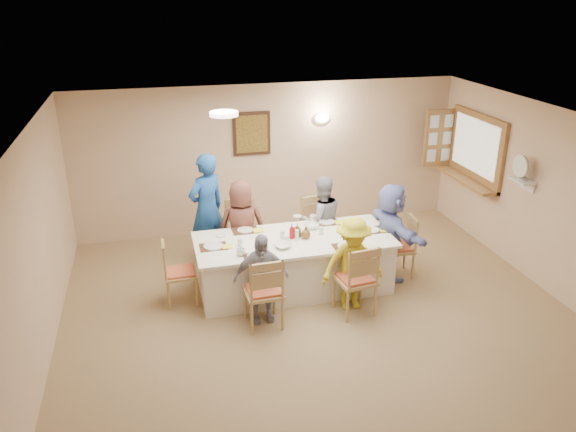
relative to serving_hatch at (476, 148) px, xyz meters
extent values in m
plane|color=#92744F|center=(-3.21, -2.40, -1.50)|extent=(7.00, 7.00, 0.00)
plane|color=#CCA88B|center=(-3.21, 1.10, -0.25)|extent=(6.50, 0.00, 6.50)
plane|color=#CCA88B|center=(-6.46, -2.40, -0.25)|extent=(0.00, 7.00, 7.00)
plane|color=white|center=(-3.21, -2.40, 1.00)|extent=(7.00, 7.00, 0.00)
cube|color=#361E13|center=(-3.51, 1.07, 0.20)|extent=(0.62, 0.04, 0.72)
cube|color=black|center=(-3.51, 1.05, 0.20)|extent=(0.52, 0.02, 0.62)
ellipsoid|color=white|center=(-2.31, 1.04, 0.40)|extent=(0.26, 0.09, 0.18)
cylinder|color=white|center=(-4.21, -0.90, 0.97)|extent=(0.36, 0.36, 0.05)
cube|color=olive|center=(0.00, 0.00, 0.00)|extent=(0.06, 1.50, 1.15)
cube|color=olive|center=(-0.12, 0.00, -0.53)|extent=(0.30, 1.50, 0.05)
cube|color=olive|center=(-0.26, 0.76, 0.00)|extent=(0.55, 0.04, 1.00)
cube|color=white|center=(-0.08, -1.35, -0.10)|extent=(0.22, 0.36, 0.03)
cube|color=white|center=(-3.36, -1.12, -1.12)|extent=(2.69, 1.14, 0.76)
imported|color=brown|center=(-3.96, -0.44, -0.79)|extent=(0.75, 0.54, 1.41)
imported|color=gray|center=(-2.76, -0.44, -0.81)|extent=(0.75, 0.62, 1.38)
imported|color=#9692A3|center=(-3.96, -1.80, -0.91)|extent=(0.70, 0.30, 1.19)
imported|color=gold|center=(-2.76, -1.80, -0.86)|extent=(0.84, 0.50, 1.27)
imported|color=#8593DA|center=(-1.94, -1.12, -0.79)|extent=(1.41, 0.70, 1.43)
imported|color=#1E56A8|center=(-4.41, 0.03, -0.64)|extent=(0.99, 0.96, 1.71)
cube|color=#472B19|center=(-3.96, -1.54, -0.74)|extent=(0.34, 0.25, 0.01)
cylinder|color=white|center=(-3.96, -1.54, -0.73)|extent=(0.24, 0.24, 0.01)
cube|color=#FFFD35|center=(-3.78, -1.59, -0.73)|extent=(0.14, 0.14, 0.01)
cube|color=#472B19|center=(-2.76, -1.54, -0.74)|extent=(0.34, 0.25, 0.01)
cylinder|color=white|center=(-2.76, -1.54, -0.73)|extent=(0.23, 0.23, 0.01)
cube|color=#FFFD35|center=(-2.58, -1.59, -0.73)|extent=(0.15, 0.15, 0.01)
cube|color=#472B19|center=(-3.96, -0.70, -0.74)|extent=(0.36, 0.27, 0.01)
cylinder|color=white|center=(-3.96, -0.70, -0.73)|extent=(0.22, 0.22, 0.01)
cube|color=#FFFD35|center=(-3.78, -0.75, -0.73)|extent=(0.15, 0.15, 0.01)
cube|color=#472B19|center=(-2.76, -0.70, -0.74)|extent=(0.34, 0.26, 0.01)
cylinder|color=white|center=(-2.76, -0.70, -0.73)|extent=(0.23, 0.23, 0.01)
cube|color=#FFFD35|center=(-2.58, -0.75, -0.73)|extent=(0.14, 0.14, 0.01)
cube|color=#472B19|center=(-4.46, -1.12, -0.74)|extent=(0.36, 0.27, 0.01)
cylinder|color=white|center=(-4.46, -1.12, -0.73)|extent=(0.26, 0.26, 0.02)
cube|color=#FFFD35|center=(-4.28, -1.17, -0.73)|extent=(0.13, 0.13, 0.01)
cube|color=#472B19|center=(-2.24, -1.12, -0.74)|extent=(0.36, 0.27, 0.01)
cylinder|color=white|center=(-2.24, -1.12, -0.73)|extent=(0.23, 0.23, 0.01)
cube|color=#FFFD35|center=(-2.06, -1.17, -0.73)|extent=(0.14, 0.14, 0.01)
imported|color=white|center=(-4.14, -1.45, -0.69)|extent=(0.19, 0.19, 0.09)
imported|color=white|center=(-2.93, -0.58, -0.70)|extent=(0.12, 0.12, 0.09)
imported|color=white|center=(-3.57, -1.36, -0.71)|extent=(0.31, 0.31, 0.05)
imported|color=white|center=(-3.02, -0.84, -0.71)|extent=(0.27, 0.27, 0.07)
imported|color=#A50E15|center=(-3.38, -1.11, -0.63)|extent=(0.11, 0.11, 0.21)
imported|color=brown|center=(-3.30, -1.07, -0.64)|extent=(0.09, 0.09, 0.19)
imported|color=brown|center=(-3.20, -1.15, -0.66)|extent=(0.22, 0.22, 0.17)
cylinder|color=silver|center=(-3.51, -1.07, -0.68)|extent=(0.07, 0.07, 0.10)
camera|label=1|loc=(-5.12, -7.84, 2.45)|focal=35.00mm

